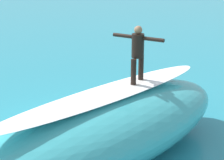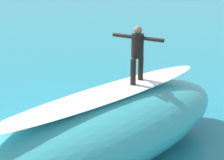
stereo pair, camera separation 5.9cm
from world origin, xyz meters
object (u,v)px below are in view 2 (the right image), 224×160
at_px(surfboard_paddling, 94,98).
at_px(surfboard_riding, 137,83).
at_px(surfer_riding, 137,50).
at_px(surfer_paddling, 95,93).

bearing_deg(surfboard_paddling, surfboard_riding, 43.12).
height_order(surfboard_riding, surfer_riding, surfer_riding).
bearing_deg(surfer_paddling, surfboard_riding, 41.92).
bearing_deg(surfboard_paddling, surfer_riding, 43.12).
relative_size(surfboard_riding, surfer_riding, 1.37).
xyz_separation_m(surfboard_riding, surfboard_paddling, (-0.18, -3.81, -1.88)).
height_order(surfer_riding, surfboard_paddling, surfer_riding).
height_order(surfer_riding, surfer_paddling, surfer_riding).
bearing_deg(surfer_riding, surfer_paddling, -131.30).
bearing_deg(surfer_riding, surfboard_paddling, -130.10).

